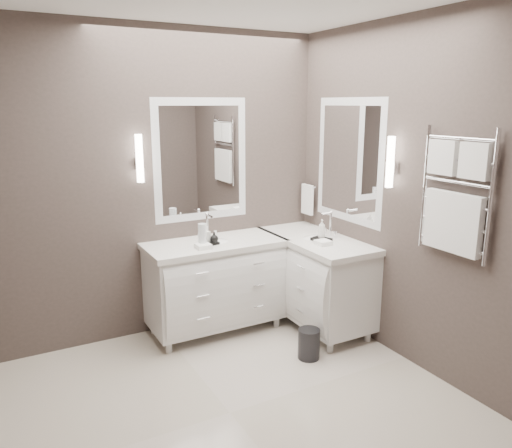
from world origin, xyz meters
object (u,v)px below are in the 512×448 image
vanity_right (315,275)px  vanity_back (215,280)px  towel_ladder (455,201)px  waste_bin (309,344)px

vanity_right → vanity_back: bearing=159.6°
vanity_right → towel_ladder: size_ratio=1.38×
towel_ladder → vanity_back: bearing=124.1°
vanity_back → towel_ladder: bearing=-55.9°
vanity_back → vanity_right: 0.93m
waste_bin → towel_ladder: bearing=-49.8°
vanity_right → waste_bin: size_ratio=4.91×
towel_ladder → vanity_right: bearing=99.8°
vanity_right → towel_ladder: (0.23, -1.30, 0.91)m
vanity_right → towel_ladder: towel_ladder is taller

